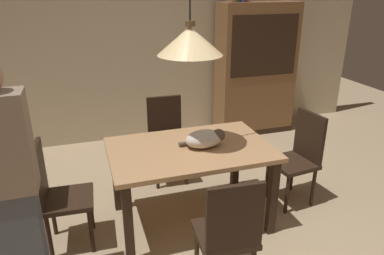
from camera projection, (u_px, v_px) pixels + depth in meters
The scene contains 11 objects.
ground at pixel (221, 247), 3.05m from camera, with size 10.00×10.00×0.00m, color tan.
back_wall at pixel (150, 33), 4.86m from camera, with size 6.40×0.10×2.90m, color beige.
dining_table at pixel (190, 158), 3.17m from camera, with size 1.40×0.90×0.75m.
chair_far_back at pixel (167, 135), 4.00m from camera, with size 0.41×0.41×0.93m.
chair_right_side at pixel (299, 154), 3.55m from camera, with size 0.44×0.44×0.93m.
chair_left_side at pixel (57, 192), 2.90m from camera, with size 0.42×0.42×0.93m.
chair_near_front at pixel (229, 231), 2.44m from camera, with size 0.43×0.43×0.93m.
cat_sleeping at pixel (205, 138), 3.12m from camera, with size 0.39×0.24×0.16m.
pendant_lamp at pixel (190, 40), 2.79m from camera, with size 0.52×0.52×1.30m.
hutch_bookcase at pixel (255, 72), 5.19m from camera, with size 1.12×0.45×1.85m.
person_standing at pixel (10, 189), 2.32m from camera, with size 0.36×0.22×1.67m.
Camera 1 is at (-0.99, -2.27, 2.07)m, focal length 33.79 mm.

